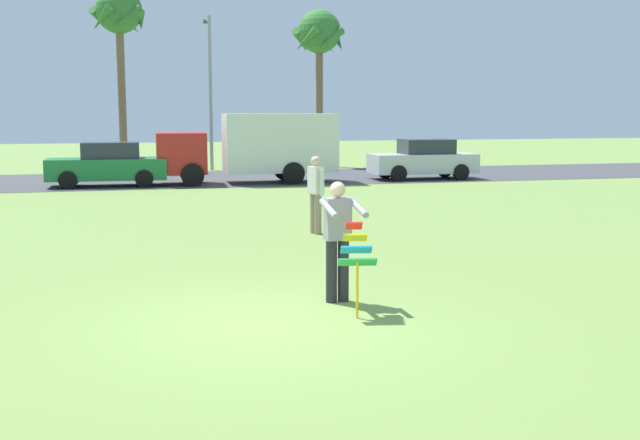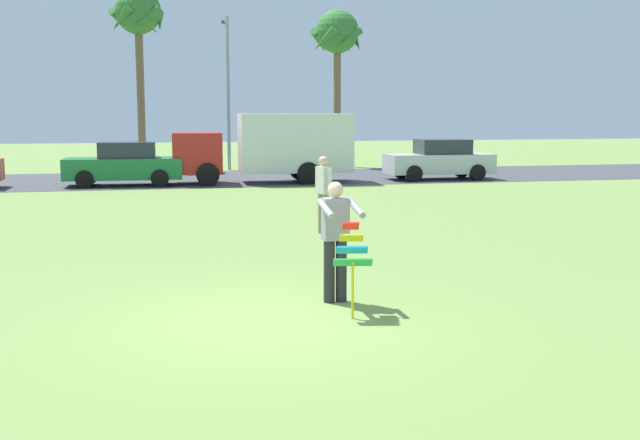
% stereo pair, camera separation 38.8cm
% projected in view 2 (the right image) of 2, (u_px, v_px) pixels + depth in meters
% --- Properties ---
extents(ground_plane, '(120.00, 120.00, 0.00)m').
position_uv_depth(ground_plane, '(266.00, 322.00, 10.21)').
color(ground_plane, olive).
extents(road_strip, '(120.00, 8.00, 0.01)m').
position_uv_depth(road_strip, '(183.00, 179.00, 31.56)').
color(road_strip, '#424247').
rests_on(road_strip, ground).
extents(person_kite_flyer, '(0.57, 0.68, 1.73)m').
position_uv_depth(person_kite_flyer, '(336.00, 237.00, 11.12)').
color(person_kite_flyer, '#26262B').
rests_on(person_kite_flyer, ground).
extents(kite_held, '(0.53, 0.69, 1.22)m').
position_uv_depth(kite_held, '(352.00, 254.00, 10.41)').
color(kite_held, red).
rests_on(kite_held, ground).
extents(parked_car_green, '(4.25, 1.94, 1.60)m').
position_uv_depth(parked_car_green, '(124.00, 165.00, 28.65)').
color(parked_car_green, '#1E7238').
rests_on(parked_car_green, ground).
extents(parked_truck_red_cab, '(6.77, 2.28, 2.62)m').
position_uv_depth(parked_truck_red_cab, '(273.00, 146.00, 29.76)').
color(parked_truck_red_cab, '#B2231E').
rests_on(parked_truck_red_cab, ground).
extents(parked_car_silver, '(4.22, 1.86, 1.60)m').
position_uv_depth(parked_car_silver, '(440.00, 160.00, 31.29)').
color(parked_car_silver, silver).
rests_on(parked_car_silver, ground).
extents(palm_tree_right_near, '(2.58, 2.71, 8.30)m').
position_uv_depth(palm_tree_right_near, '(138.00, 19.00, 36.01)').
color(palm_tree_right_near, brown).
rests_on(palm_tree_right_near, ground).
extents(palm_tree_centre_far, '(2.58, 2.71, 7.60)m').
position_uv_depth(palm_tree_centre_far, '(337.00, 38.00, 38.17)').
color(palm_tree_centre_far, brown).
rests_on(palm_tree_centre_far, ground).
extents(streetlight_pole, '(0.24, 1.65, 7.00)m').
position_uv_depth(streetlight_pole, '(228.00, 83.00, 36.16)').
color(streetlight_pole, '#9E9EA3').
rests_on(streetlight_pole, ground).
extents(person_walker_near, '(0.32, 0.55, 1.73)m').
position_uv_depth(person_walker_near, '(324.00, 192.00, 17.41)').
color(person_walker_near, gray).
rests_on(person_walker_near, ground).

